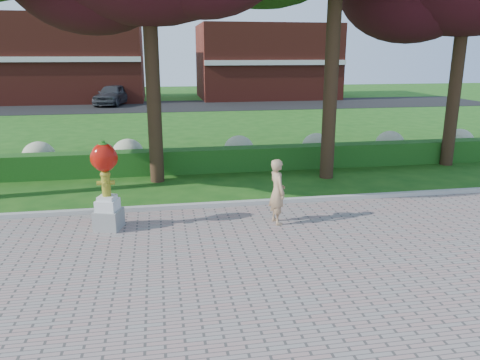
# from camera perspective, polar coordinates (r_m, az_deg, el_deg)

# --- Properties ---
(ground) EXTENTS (100.00, 100.00, 0.00)m
(ground) POSITION_cam_1_polar(r_m,az_deg,el_deg) (9.77, 2.14, -8.81)
(ground) COLOR #184E13
(ground) RESTS_ON ground
(curb) EXTENTS (40.00, 0.18, 0.15)m
(curb) POSITION_cam_1_polar(r_m,az_deg,el_deg) (12.49, -0.73, -2.96)
(curb) COLOR #ADADA5
(curb) RESTS_ON ground
(lawn_hedge) EXTENTS (24.00, 0.70, 0.80)m
(lawn_hedge) POSITION_cam_1_polar(r_m,az_deg,el_deg) (16.23, -3.02, 2.48)
(lawn_hedge) COLOR #194B15
(lawn_hedge) RESTS_ON ground
(hydrangea_row) EXTENTS (20.10, 1.10, 0.99)m
(hydrangea_row) POSITION_cam_1_polar(r_m,az_deg,el_deg) (17.24, -1.55, 3.77)
(hydrangea_row) COLOR #A3A67F
(hydrangea_row) RESTS_ON ground
(street) EXTENTS (50.00, 8.00, 0.02)m
(street) POSITION_cam_1_polar(r_m,az_deg,el_deg) (36.98, -7.07, 8.97)
(street) COLOR black
(street) RESTS_ON ground
(building_left) EXTENTS (14.00, 8.00, 7.00)m
(building_left) POSITION_cam_1_polar(r_m,az_deg,el_deg) (43.48, -21.35, 13.61)
(building_left) COLOR maroon
(building_left) RESTS_ON ground
(building_right) EXTENTS (12.00, 8.00, 6.40)m
(building_right) POSITION_cam_1_polar(r_m,az_deg,el_deg) (43.86, 3.16, 14.21)
(building_right) COLOR maroon
(building_right) RESTS_ON ground
(hydrant_sculpture) EXTENTS (0.70, 0.70, 2.07)m
(hydrant_sculpture) POSITION_cam_1_polar(r_m,az_deg,el_deg) (10.99, -16.03, -0.36)
(hydrant_sculpture) COLOR gray
(hydrant_sculpture) RESTS_ON walkway
(woman) EXTENTS (0.46, 0.62, 1.57)m
(woman) POSITION_cam_1_polar(r_m,az_deg,el_deg) (11.04, 4.56, -1.42)
(woman) COLOR tan
(woman) RESTS_ON walkway
(parked_car) EXTENTS (3.09, 5.08, 1.62)m
(parked_car) POSITION_cam_1_polar(r_m,az_deg,el_deg) (38.48, -15.24, 10.02)
(parked_car) COLOR #3E4046
(parked_car) RESTS_ON street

